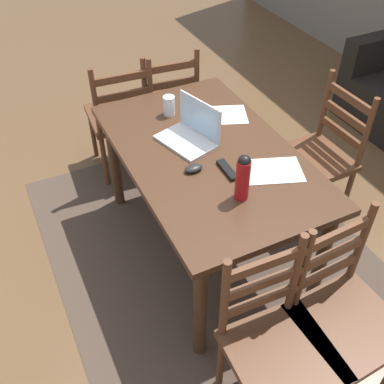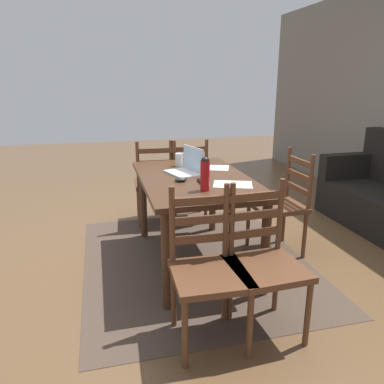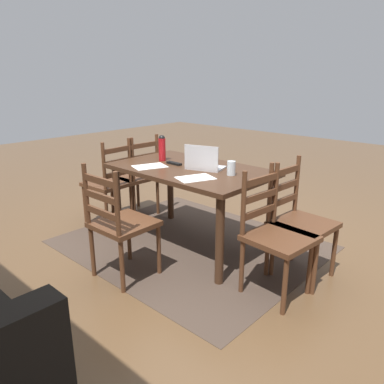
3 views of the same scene
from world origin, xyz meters
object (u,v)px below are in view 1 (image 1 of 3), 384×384
Objects in this scene: drinking_glass at (169,106)px; tv_remote at (227,170)px; chair_left_near at (121,117)px; chair_right_far at (343,316)px; water_bottle at (243,176)px; dining_table at (207,166)px; chair_far_head at (318,157)px; laptop at (192,131)px; chair_left_far at (166,106)px; computer_mouse at (193,168)px; chair_right_near at (278,347)px.

drinking_glass is 0.71× the size of tv_remote.
drinking_glass is (0.58, 0.14, 0.37)m from chair_left_near.
drinking_glass is at bearing -171.62° from chair_right_far.
dining_table is at bearing 176.29° from water_bottle.
chair_far_head is 1.03m from water_bottle.
laptop reaches higher than tv_remote.
chair_far_head is 1.42m from chair_left_near.
tv_remote is at bearing -168.57° from chair_right_far.
tv_remote reaches higher than dining_table.
dining_table is at bearing 11.21° from laptop.
chair_left_far is 1.22m from computer_mouse.
chair_far_head is 1.42m from chair_right_near.
dining_table is at bearing -89.93° from chair_far_head.
water_bottle reaches higher than chair_far_head.
chair_right_near is 5.59× the size of tv_remote.
chair_right_far is 1.01m from computer_mouse.
dining_table is 0.84m from chair_far_head.
drinking_glass is (-0.44, -0.85, 0.37)m from chair_far_head.
laptop is (-1.16, -0.20, 0.37)m from chair_right_far.
drinking_glass is at bearing -20.11° from chair_left_far.
computer_mouse is at bearing -15.71° from chair_left_far.
chair_right_near is at bearing -9.80° from chair_left_far.
chair_left_near is 2.56× the size of laptop.
chair_right_near is at bearing -44.32° from chair_far_head.
chair_right_far is at bearing 90.00° from chair_right_near.
laptop reaches higher than chair_right_near.
chair_far_head is 1.00× the size of chair_left_near.
chair_left_far is 7.90× the size of drinking_glass.
chair_left_near is at bearing -173.77° from water_bottle.
water_bottle is at bearing 0.16° from laptop.
chair_far_head reaches higher than dining_table.
tv_remote is (-0.82, -0.17, 0.32)m from chair_right_far.
chair_far_head is 1.03m from drinking_glass.
computer_mouse reaches higher than dining_table.
water_bottle is 0.84m from drinking_glass.
drinking_glass is at bearing 95.63° from tv_remote.
chair_left_far is at bearing 170.27° from dining_table.
computer_mouse is at bearing -24.41° from laptop.
chair_right_near is at bearing 0.12° from chair_left_near.
water_bottle reaches higher than computer_mouse.
tv_remote is at bearing -76.01° from chair_far_head.
laptop reaches higher than drinking_glass.
chair_left_far is 1.27m from tv_remote.
chair_far_head is 0.93m from laptop.
computer_mouse is at bearing -82.87° from chair_far_head.
water_bottle is at bearing 166.22° from chair_right_near.
chair_right_near reaches higher than dining_table.
water_bottle is 1.49× the size of tv_remote.
water_bottle reaches higher than chair_right_far.
chair_left_far is 5.59× the size of tv_remote.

